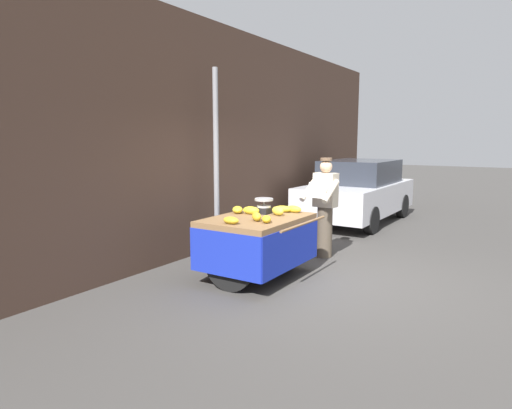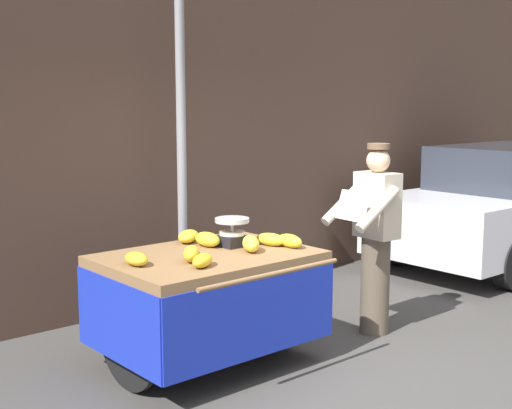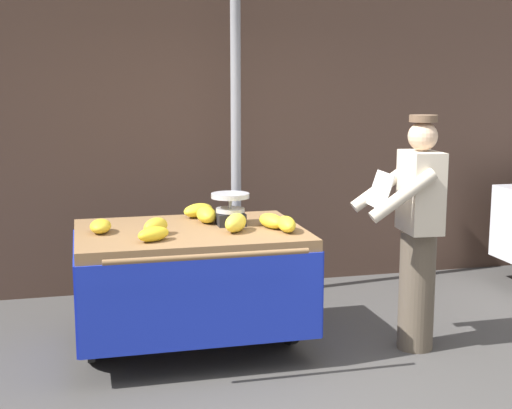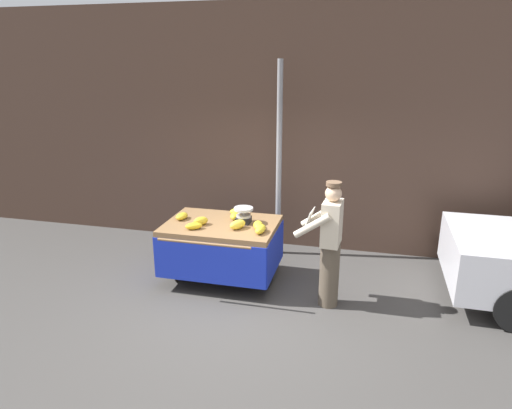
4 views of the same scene
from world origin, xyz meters
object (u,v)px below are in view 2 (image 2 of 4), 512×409
object	(u,v)px
street_pole	(182,153)
banana_bunch_3	(290,241)
banana_cart	(208,283)
banana_bunch_5	(251,244)
banana_bunch_7	(271,239)
parked_car	(509,205)
banana_bunch_0	(207,239)
banana_bunch_2	(136,259)
banana_bunch_4	(192,254)
banana_bunch_6	(188,236)
weighing_scale	(232,232)
banana_bunch_1	(203,260)
vendor_person	(375,238)

from	to	relation	value
street_pole	banana_bunch_3	size ratio (longest dim) A/B	11.58
street_pole	banana_bunch_3	bearing A→B (deg)	-88.37
banana_cart	banana_bunch_5	distance (m)	0.46
banana_bunch_5	banana_bunch_7	distance (m)	0.29
banana_bunch_7	parked_car	distance (m)	4.60
banana_bunch_0	parked_car	bearing A→B (deg)	1.45
banana_bunch_2	banana_bunch_4	distance (m)	0.40
banana_cart	parked_car	bearing A→B (deg)	3.73
banana_bunch_2	banana_bunch_5	xyz separation A→B (m)	(0.92, -0.19, 0.02)
banana_bunch_5	banana_bunch_6	bearing A→B (deg)	104.84
banana_bunch_3	parked_car	distance (m)	4.55
banana_bunch_7	parked_car	world-z (taller)	parked_car
banana_bunch_3	banana_bunch_4	world-z (taller)	banana_bunch_4
banana_bunch_2	banana_bunch_6	size ratio (longest dim) A/B	0.89
weighing_scale	banana_bunch_2	xyz separation A→B (m)	(-0.93, -0.06, -0.07)
banana_bunch_3	banana_bunch_5	bearing A→B (deg)	166.96
banana_bunch_2	parked_car	size ratio (longest dim) A/B	0.06
banana_bunch_6	parked_car	xyz separation A→B (m)	(5.02, -0.11, -0.21)
banana_bunch_1	banana_bunch_6	size ratio (longest dim) A/B	0.86
banana_bunch_3	banana_bunch_2	bearing A→B (deg)	167.92
banana_bunch_1	vendor_person	world-z (taller)	vendor_person
banana_bunch_3	banana_bunch_4	bearing A→B (deg)	173.74
banana_bunch_5	parked_car	world-z (taller)	parked_car
banana_bunch_1	vendor_person	size ratio (longest dim) A/B	0.14
banana_bunch_2	banana_bunch_5	distance (m)	0.94
banana_bunch_4	banana_bunch_5	size ratio (longest dim) A/B	0.82
banana_bunch_6	vendor_person	bearing A→B (deg)	-28.66
banana_cart	banana_bunch_6	world-z (taller)	banana_bunch_6
banana_bunch_0	banana_bunch_5	bearing A→B (deg)	-69.87
weighing_scale	banana_bunch_4	distance (m)	0.62
street_pole	banana_bunch_2	bearing A→B (deg)	-135.96
weighing_scale	banana_bunch_0	bearing A→B (deg)	140.14
banana_bunch_5	parked_car	xyz separation A→B (m)	(4.86, 0.51, -0.22)
weighing_scale	banana_bunch_2	world-z (taller)	weighing_scale
banana_bunch_5	banana_bunch_6	size ratio (longest dim) A/B	0.98
banana_bunch_2	banana_bunch_5	size ratio (longest dim) A/B	0.91
banana_cart	banana_bunch_6	bearing A→B (deg)	73.03
vendor_person	banana_bunch_0	bearing A→B (deg)	158.58
street_pole	banana_bunch_7	distance (m)	1.45
banana_bunch_4	banana_bunch_7	world-z (taller)	banana_bunch_4
banana_bunch_6	vendor_person	world-z (taller)	vendor_person
banana_bunch_7	vendor_person	bearing A→B (deg)	-13.97
street_pole	weighing_scale	xyz separation A→B (m)	(-0.29, -1.12, -0.57)
vendor_person	banana_cart	bearing A→B (deg)	167.49
banana_bunch_0	banana_bunch_2	size ratio (longest dim) A/B	1.10
banana_bunch_7	street_pole	bearing A→B (deg)	88.72
street_pole	banana_bunch_5	size ratio (longest dim) A/B	11.72
banana_bunch_7	banana_bunch_0	bearing A→B (deg)	143.37
banana_cart	parked_car	xyz separation A→B (m)	(5.15, 0.34, 0.08)
vendor_person	parked_car	bearing A→B (deg)	10.96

